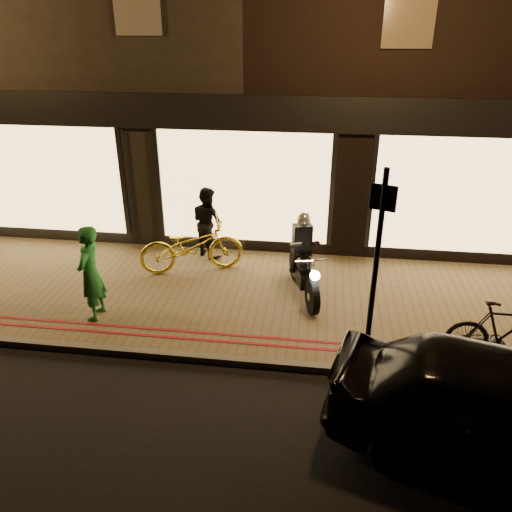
{
  "coord_description": "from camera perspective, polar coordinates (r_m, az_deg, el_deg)",
  "views": [
    {
      "loc": [
        1.63,
        -6.1,
        4.79
      ],
      "look_at": [
        0.57,
        1.67,
        1.1
      ],
      "focal_mm": 35.0,
      "sensor_mm": 36.0,
      "label": 1
    }
  ],
  "objects": [
    {
      "name": "person_dark",
      "position": [
        10.79,
        -5.56,
        3.9
      ],
      "size": [
        0.95,
        0.93,
        1.54
      ],
      "primitive_type": "imported",
      "rotation": [
        0.0,
        0.0,
        2.44
      ],
      "color": "black",
      "rests_on": "sidewalk"
    },
    {
      "name": "motorcycle",
      "position": [
        9.24,
        5.46,
        -0.95
      ],
      "size": [
        0.77,
        1.89,
        1.59
      ],
      "rotation": [
        0.0,
        0.0,
        0.29
      ],
      "color": "black",
      "rests_on": "sidewalk"
    },
    {
      "name": "bicycle_dark",
      "position": [
        8.32,
        26.54,
        -7.84
      ],
      "size": [
        1.7,
        0.51,
        1.01
      ],
      "primitive_type": "imported",
      "rotation": [
        0.0,
        0.0,
        1.55
      ],
      "color": "black",
      "rests_on": "sidewalk"
    },
    {
      "name": "building_row",
      "position": [
        15.19,
        1.74,
        23.15
      ],
      "size": [
        48.0,
        10.11,
        8.5
      ],
      "color": "black",
      "rests_on": "ground"
    },
    {
      "name": "bicycle_gold",
      "position": [
        10.19,
        -7.37,
        1.14
      ],
      "size": [
        2.22,
        1.41,
        1.1
      ],
      "primitive_type": "imported",
      "rotation": [
        0.0,
        0.0,
        1.92
      ],
      "color": "gold",
      "rests_on": "sidewalk"
    },
    {
      "name": "sign_post",
      "position": [
        7.07,
        13.58,
        -0.63
      ],
      "size": [
        0.34,
        0.16,
        3.0
      ],
      "rotation": [
        0.0,
        0.0,
        -0.38
      ],
      "color": "black",
      "rests_on": "sidewalk"
    },
    {
      "name": "sidewalk",
      "position": [
        9.52,
        -3.15,
        -4.64
      ],
      "size": [
        50.0,
        4.0,
        0.12
      ],
      "primitive_type": "cube",
      "color": "brown",
      "rests_on": "ground"
    },
    {
      "name": "red_kerb_lines",
      "position": [
        8.29,
        -5.03,
        -9.2
      ],
      "size": [
        50.0,
        0.26,
        0.01
      ],
      "color": "maroon",
      "rests_on": "sidewalk"
    },
    {
      "name": "ground",
      "position": [
        7.93,
        -5.86,
        -12.15
      ],
      "size": [
        90.0,
        90.0,
        0.0
      ],
      "primitive_type": "plane",
      "color": "black",
      "rests_on": "ground"
    },
    {
      "name": "kerb_stone",
      "position": [
        7.93,
        -5.79,
        -11.59
      ],
      "size": [
        50.0,
        0.14,
        0.12
      ],
      "primitive_type": "cube",
      "color": "#59544C",
      "rests_on": "ground"
    },
    {
      "name": "person_green",
      "position": [
        8.82,
        -18.41,
        -1.91
      ],
      "size": [
        0.42,
        0.62,
        1.69
      ],
      "primitive_type": "imported",
      "rotation": [
        0.0,
        0.0,
        -1.55
      ],
      "color": "#1F762F",
      "rests_on": "sidewalk"
    },
    {
      "name": "parked_car",
      "position": [
        6.71,
        27.05,
        -15.56
      ],
      "size": [
        4.47,
        2.66,
        1.43
      ],
      "primitive_type": "imported",
      "rotation": [
        0.0,
        0.0,
        1.32
      ],
      "color": "black",
      "rests_on": "ground"
    }
  ]
}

